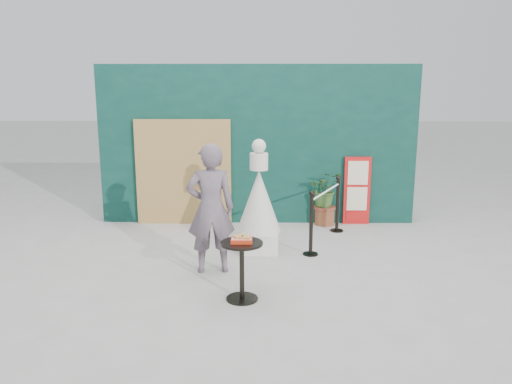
% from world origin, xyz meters
% --- Properties ---
extents(ground, '(60.00, 60.00, 0.00)m').
position_xyz_m(ground, '(0.00, 0.00, 0.00)').
color(ground, '#ADAAA5').
rests_on(ground, ground).
extents(back_wall, '(6.00, 0.30, 3.00)m').
position_xyz_m(back_wall, '(0.00, 3.15, 1.50)').
color(back_wall, '#0A302A').
rests_on(back_wall, ground).
extents(bamboo_fence, '(1.80, 0.08, 2.00)m').
position_xyz_m(bamboo_fence, '(-1.40, 2.94, 1.00)').
color(bamboo_fence, tan).
rests_on(bamboo_fence, ground).
extents(woman, '(0.74, 0.54, 1.85)m').
position_xyz_m(woman, '(-0.63, 0.43, 0.93)').
color(woman, '#695A65').
rests_on(woman, ground).
extents(menu_board, '(0.50, 0.07, 1.30)m').
position_xyz_m(menu_board, '(1.90, 2.95, 0.65)').
color(menu_board, red).
rests_on(menu_board, ground).
extents(statue, '(0.71, 0.71, 1.81)m').
position_xyz_m(statue, '(0.04, 1.35, 0.74)').
color(statue, silver).
rests_on(statue, ground).
extents(cafe_table, '(0.52, 0.52, 0.75)m').
position_xyz_m(cafe_table, '(-0.15, -0.54, 0.50)').
color(cafe_table, black).
rests_on(cafe_table, ground).
extents(food_basket, '(0.26, 0.19, 0.11)m').
position_xyz_m(food_basket, '(-0.15, -0.54, 0.79)').
color(food_basket, red).
rests_on(food_basket, cafe_table).
extents(planter, '(0.61, 0.53, 1.04)m').
position_xyz_m(planter, '(1.29, 2.89, 0.60)').
color(planter, brown).
rests_on(planter, ground).
extents(stanchion_barrier, '(0.84, 1.54, 1.03)m').
position_xyz_m(stanchion_barrier, '(1.16, 1.80, 0.49)').
color(stanchion_barrier, black).
rests_on(stanchion_barrier, ground).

